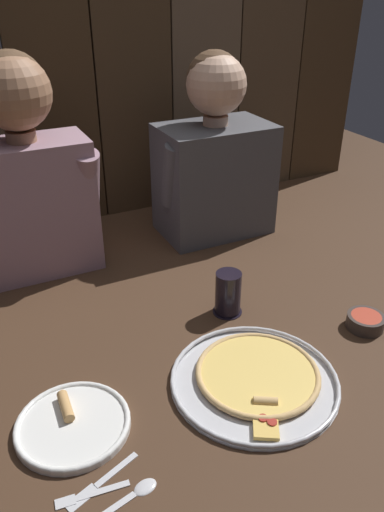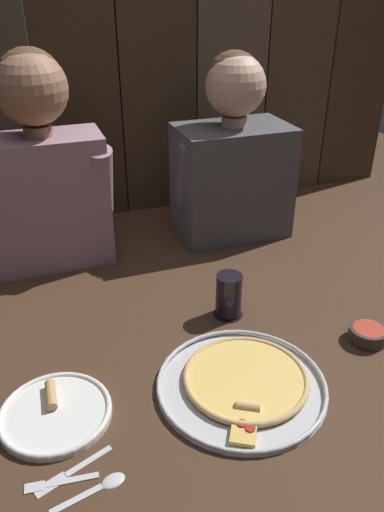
{
  "view_description": "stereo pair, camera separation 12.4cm",
  "coord_description": "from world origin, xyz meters",
  "px_view_note": "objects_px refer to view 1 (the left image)",
  "views": [
    {
      "loc": [
        -0.47,
        -0.87,
        0.79
      ],
      "look_at": [
        0.01,
        0.1,
        0.18
      ],
      "focal_mm": 35.31,
      "sensor_mm": 36.0,
      "label": 1
    },
    {
      "loc": [
        -0.36,
        -0.92,
        0.79
      ],
      "look_at": [
        0.01,
        0.1,
        0.18
      ],
      "focal_mm": 35.31,
      "sensor_mm": 36.0,
      "label": 2
    }
  ],
  "objects_px": {
    "pizza_tray": "(256,377)",
    "dinner_plate": "(73,424)",
    "dipping_bowl": "(365,321)",
    "diner_right": "(215,156)",
    "drinking_glass": "(228,293)",
    "diner_left": "(27,171)"
  },
  "relations": [
    {
      "from": "diner_left",
      "to": "diner_right",
      "type": "xyz_separation_m",
      "value": [
        0.6,
        -0.0,
        -0.04
      ]
    },
    {
      "from": "dipping_bowl",
      "to": "pizza_tray",
      "type": "bearing_deg",
      "value": -173.18
    },
    {
      "from": "pizza_tray",
      "to": "dinner_plate",
      "type": "height_order",
      "value": "dinner_plate"
    },
    {
      "from": "diner_left",
      "to": "dipping_bowl",
      "type": "bearing_deg",
      "value": -44.65
    },
    {
      "from": "pizza_tray",
      "to": "dipping_bowl",
      "type": "height_order",
      "value": "dipping_bowl"
    },
    {
      "from": "dipping_bowl",
      "to": "diner_left",
      "type": "relative_size",
      "value": 0.15
    },
    {
      "from": "drinking_glass",
      "to": "diner_right",
      "type": "xyz_separation_m",
      "value": [
        0.2,
        0.46,
        0.21
      ]
    },
    {
      "from": "diner_right",
      "to": "dipping_bowl",
      "type": "bearing_deg",
      "value": -83.06
    },
    {
      "from": "dinner_plate",
      "to": "diner_left",
      "type": "height_order",
      "value": "diner_left"
    },
    {
      "from": "dipping_bowl",
      "to": "drinking_glass",
      "type": "bearing_deg",
      "value": 142.96
    },
    {
      "from": "diner_left",
      "to": "dinner_plate",
      "type": "bearing_deg",
      "value": -96.62
    },
    {
      "from": "drinking_glass",
      "to": "diner_right",
      "type": "relative_size",
      "value": 0.2
    },
    {
      "from": "diner_right",
      "to": "dinner_plate",
      "type": "bearing_deg",
      "value": -135.46
    },
    {
      "from": "pizza_tray",
      "to": "drinking_glass",
      "type": "bearing_deg",
      "value": 74.16
    },
    {
      "from": "drinking_glass",
      "to": "dinner_plate",
      "type": "bearing_deg",
      "value": -156.37
    },
    {
      "from": "diner_left",
      "to": "drinking_glass",
      "type": "bearing_deg",
      "value": -49.11
    },
    {
      "from": "pizza_tray",
      "to": "dinner_plate",
      "type": "distance_m",
      "value": 0.4
    },
    {
      "from": "pizza_tray",
      "to": "dipping_bowl",
      "type": "relative_size",
      "value": 3.94
    },
    {
      "from": "dinner_plate",
      "to": "pizza_tray",
      "type": "bearing_deg",
      "value": -7.05
    },
    {
      "from": "dinner_plate",
      "to": "drinking_glass",
      "type": "bearing_deg",
      "value": 23.63
    },
    {
      "from": "pizza_tray",
      "to": "dinner_plate",
      "type": "xyz_separation_m",
      "value": [
        -0.4,
        0.05,
        -0.0
      ]
    },
    {
      "from": "dipping_bowl",
      "to": "dinner_plate",
      "type": "bearing_deg",
      "value": 179.48
    }
  ]
}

